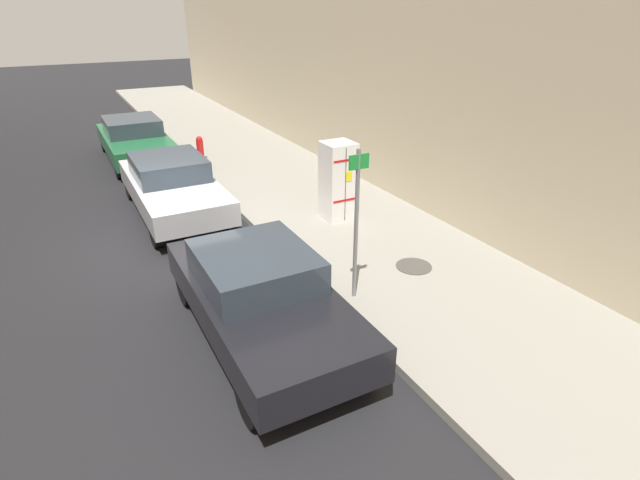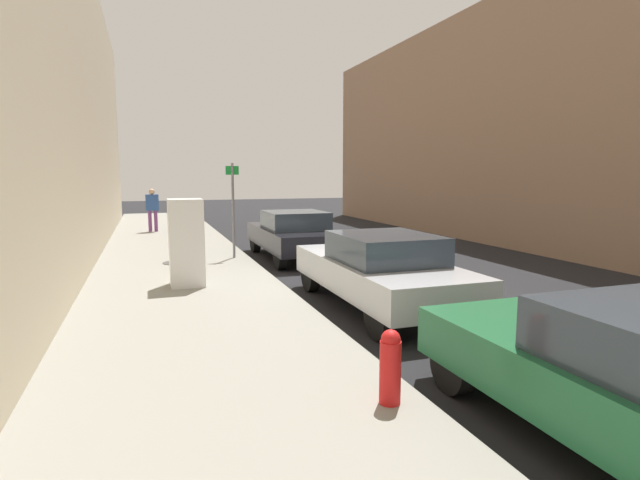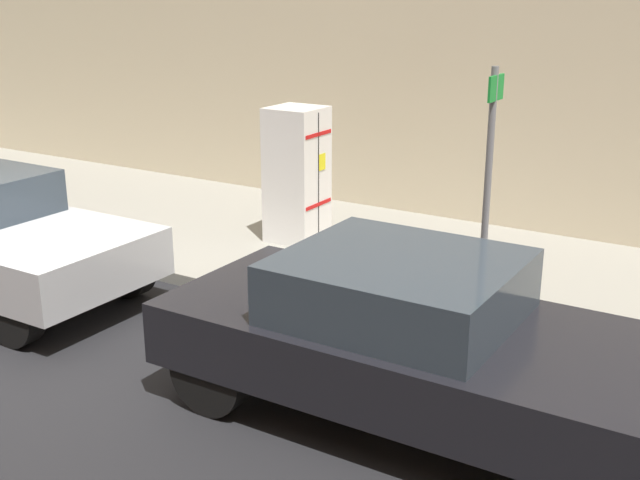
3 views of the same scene
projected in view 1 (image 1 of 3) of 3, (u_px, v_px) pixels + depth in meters
name	position (u px, v px, depth m)	size (l,w,h in m)	color
ground_plane	(171.00, 241.00, 11.15)	(80.00, 80.00, 0.00)	black
sidewalk_slab	(322.00, 207.00, 12.76)	(4.03, 44.00, 0.15)	gray
building_facade_near	(425.00, 21.00, 12.10)	(1.65, 39.60, 8.82)	beige
discarded_refrigerator	(338.00, 181.00, 11.60)	(0.69, 0.69, 1.82)	white
manhole_cover	(414.00, 266.00, 9.74)	(0.70, 0.70, 0.02)	#47443F
street_sign_post	(356.00, 219.00, 8.15)	(0.36, 0.07, 2.64)	slate
fire_hydrant	(200.00, 148.00, 16.21)	(0.22, 0.22, 0.78)	red
parked_sedan_green	(135.00, 139.00, 16.58)	(1.90, 4.60, 1.37)	#1E6038
parked_sedan_silver	(172.00, 185.00, 12.31)	(1.86, 4.57, 1.41)	silver
parked_sedan_dark	(261.00, 295.00, 7.69)	(1.88, 4.38, 1.42)	black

